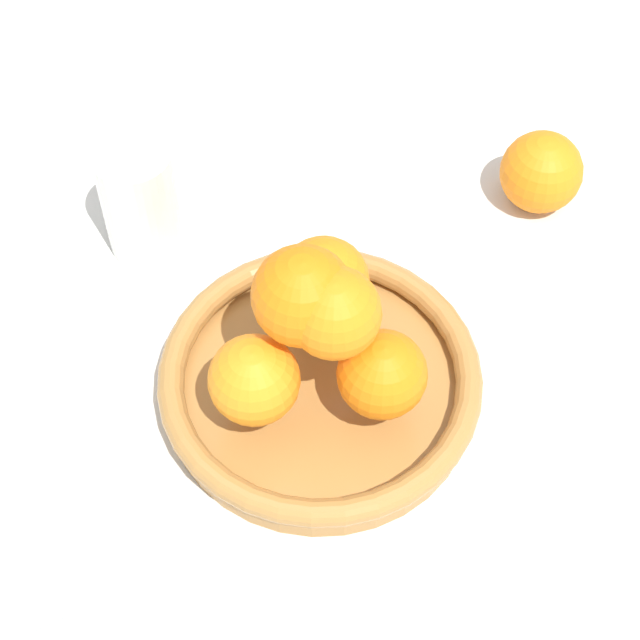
{
  "coord_description": "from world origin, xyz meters",
  "views": [
    {
      "loc": [
        0.02,
        -0.44,
        0.73
      ],
      "look_at": [
        0.0,
        0.0,
        0.1
      ],
      "focal_mm": 60.0,
      "sensor_mm": 36.0,
      "label": 1
    }
  ],
  "objects": [
    {
      "name": "drinking_glass",
      "position": [
        -0.16,
        0.15,
        0.06
      ],
      "size": [
        0.07,
        0.07,
        0.11
      ],
      "primitive_type": "cylinder",
      "color": "silver",
      "rests_on": "ground_plane"
    },
    {
      "name": "fruit_bowl",
      "position": [
        0.0,
        0.0,
        0.02
      ],
      "size": [
        0.25,
        0.25,
        0.04
      ],
      "color": "#A57238",
      "rests_on": "ground_plane"
    },
    {
      "name": "orange_pile",
      "position": [
        -0.0,
        -0.0,
        0.1
      ],
      "size": [
        0.16,
        0.16,
        0.13
      ],
      "color": "orange",
      "rests_on": "fruit_bowl"
    },
    {
      "name": "stray_orange",
      "position": [
        0.18,
        0.22,
        0.04
      ],
      "size": [
        0.07,
        0.07,
        0.07
      ],
      "primitive_type": "sphere",
      "color": "orange",
      "rests_on": "ground_plane"
    },
    {
      "name": "ground_plane",
      "position": [
        0.0,
        0.0,
        0.0
      ],
      "size": [
        4.0,
        4.0,
        0.0
      ],
      "primitive_type": "plane",
      "color": "beige"
    }
  ]
}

